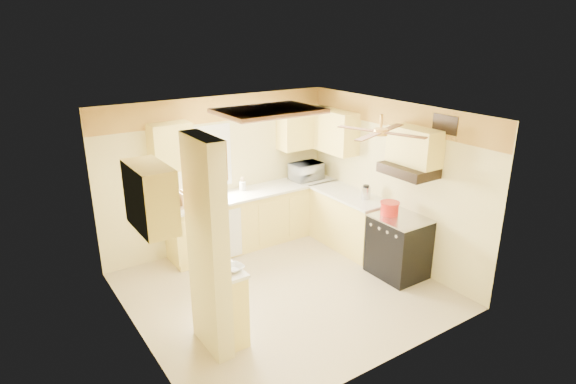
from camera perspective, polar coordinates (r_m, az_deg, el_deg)
floor at (r=6.93m, az=-0.53°, el=-11.59°), size 4.00×4.00×0.00m
ceiling at (r=6.04m, az=-0.60°, el=9.22°), size 4.00×4.00×0.00m
wall_back at (r=7.95m, az=-8.13°, el=2.23°), size 4.00×0.00×4.00m
wall_front at (r=5.04m, az=11.55°, el=-8.38°), size 4.00×0.00×4.00m
wall_left at (r=5.62m, az=-17.94°, el=-5.94°), size 0.00×3.80×3.80m
wall_right at (r=7.60m, az=12.14°, el=1.19°), size 0.00×3.80×3.80m
wallpaper_border at (r=7.69m, az=-8.44°, el=9.70°), size 4.00×0.02×0.40m
partition_column at (r=5.34m, az=-9.50°, el=-6.59°), size 0.20×0.70×2.50m
partition_ledge at (r=5.81m, az=-7.04°, el=-13.21°), size 0.25×0.55×0.90m
ledge_top at (r=5.57m, az=-7.24°, el=-9.13°), size 0.28×0.58×0.04m
lower_cabinets_back at (r=8.18m, az=-3.79°, el=-3.05°), size 3.00×0.60×0.90m
lower_cabinets_right at (r=8.08m, az=7.22°, el=-3.46°), size 0.60×1.40×0.90m
countertop_back at (r=8.01m, az=-3.83°, el=0.04°), size 3.04×0.64×0.04m
countertop_right at (r=7.91m, az=7.30°, el=-0.34°), size 0.64×1.44×0.04m
dishwasher_panel at (r=7.62m, az=-7.49°, el=-5.11°), size 0.58×0.02×0.80m
window at (r=7.75m, az=-9.85°, el=4.02°), size 0.92×0.02×1.02m
upper_cab_back_left at (r=7.32m, az=-13.74°, el=5.26°), size 0.60×0.35×0.70m
upper_cab_back_right at (r=8.42m, az=1.79°, el=7.61°), size 0.90×0.35×0.70m
upper_cab_right at (r=8.21m, az=5.31°, el=7.24°), size 0.35×1.00×0.70m
upper_cab_left_wall at (r=5.22m, az=-15.98°, el=-0.57°), size 0.35×0.75×0.70m
upper_cab_over_stove at (r=6.93m, az=14.77°, el=5.25°), size 0.35×0.76×0.52m
stove at (r=7.31m, az=12.96°, el=-6.28°), size 0.68×0.77×0.92m
range_hood at (r=6.95m, az=14.07°, el=2.53°), size 0.50×0.76×0.14m
poster_menu at (r=5.15m, az=-8.74°, el=-0.29°), size 0.02×0.42×0.57m
poster_nashville at (r=5.40m, az=-8.39°, el=-6.80°), size 0.02×0.42×0.57m
ceiling_light_panel at (r=6.51m, az=-2.31°, el=9.55°), size 1.35×0.95×0.06m
ceiling_fan at (r=6.17m, az=10.91°, el=7.06°), size 1.15×1.15×0.26m
vent_grate at (r=6.76m, az=18.13°, el=7.63°), size 0.02×0.40×0.25m
microwave at (r=8.52m, az=2.18°, el=2.47°), size 0.56×0.38×0.30m
bowl at (r=5.49m, az=-6.44°, el=-8.96°), size 0.25×0.25×0.05m
dutch_oven at (r=7.19m, az=11.96°, el=-1.88°), size 0.28×0.28×0.19m
kettle at (r=7.67m, az=9.22°, el=-0.06°), size 0.15×0.15×0.23m
dish_rack at (r=7.46m, az=-12.46°, el=-1.04°), size 0.42×0.33×0.23m
utensil_crock at (r=8.02m, az=-5.40°, el=0.74°), size 0.11×0.11×0.23m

